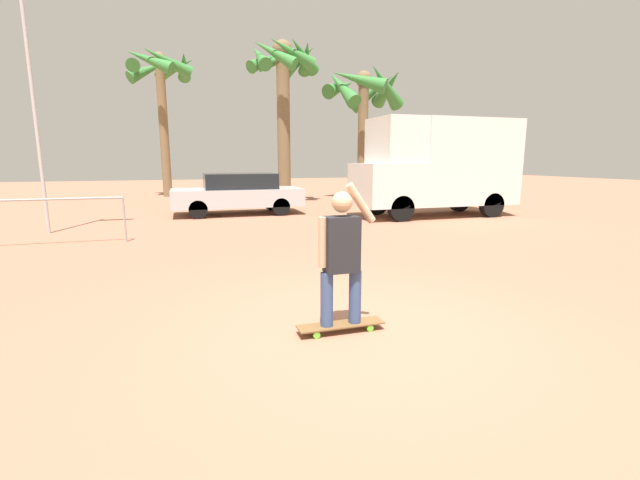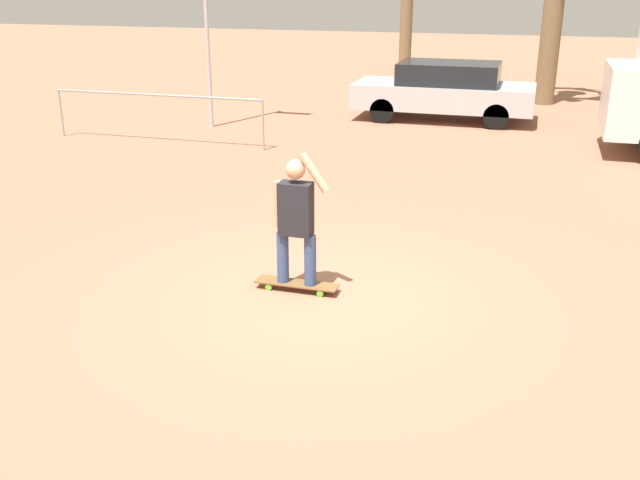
{
  "view_description": "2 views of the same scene",
  "coord_description": "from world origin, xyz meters",
  "views": [
    {
      "loc": [
        -1.91,
        -4.16,
        1.91
      ],
      "look_at": [
        -0.31,
        0.85,
        0.92
      ],
      "focal_mm": 24.0,
      "sensor_mm": 36.0,
      "label": 1
    },
    {
      "loc": [
        2.17,
        -7.16,
        3.49
      ],
      "look_at": [
        -0.1,
        0.38,
        0.56
      ],
      "focal_mm": 40.0,
      "sensor_mm": 36.0,
      "label": 2
    }
  ],
  "objects": [
    {
      "name": "ground_plane",
      "position": [
        0.0,
        0.0,
        0.0
      ],
      "size": [
        80.0,
        80.0,
        0.0
      ],
      "primitive_type": "plane",
      "color": "#A36B51"
    },
    {
      "name": "skateboard",
      "position": [
        -0.3,
        0.11,
        0.08
      ],
      "size": [
        0.99,
        0.24,
        0.09
      ],
      "color": "brown",
      "rests_on": "ground_plane"
    },
    {
      "name": "person_skateboarder",
      "position": [
        -0.3,
        0.11,
        0.93
      ],
      "size": [
        0.66,
        0.23,
        1.58
      ],
      "color": "#384C7A",
      "rests_on": "skateboard"
    },
    {
      "name": "camper_van",
      "position": [
        6.46,
        8.71,
        1.75
      ],
      "size": [
        5.53,
        2.08,
        3.26
      ],
      "color": "black",
      "rests_on": "ground_plane"
    },
    {
      "name": "parked_car_silver",
      "position": [
        -0.05,
        11.21,
        0.76
      ],
      "size": [
        4.49,
        1.88,
        1.44
      ],
      "color": "black",
      "rests_on": "ground_plane"
    },
    {
      "name": "palm_tree_near_van",
      "position": [
        6.56,
        15.41,
        4.98
      ],
      "size": [
        4.01,
        4.11,
        6.25
      ],
      "color": "brown",
      "rests_on": "ground_plane"
    },
    {
      "name": "palm_tree_center_background",
      "position": [
        2.45,
        14.44,
        5.4
      ],
      "size": [
        3.17,
        3.23,
        6.85
      ],
      "color": "brown",
      "rests_on": "ground_plane"
    },
    {
      "name": "palm_tree_far_left",
      "position": [
        -2.65,
        19.9,
        6.06
      ],
      "size": [
        3.67,
        3.78,
        7.37
      ],
      "color": "brown",
      "rests_on": "ground_plane"
    },
    {
      "name": "flagpole",
      "position": [
        -5.28,
        8.68,
        3.86
      ],
      "size": [
        1.07,
        0.12,
        6.72
      ],
      "color": "#B7B7BC",
      "rests_on": "ground_plane"
    }
  ]
}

